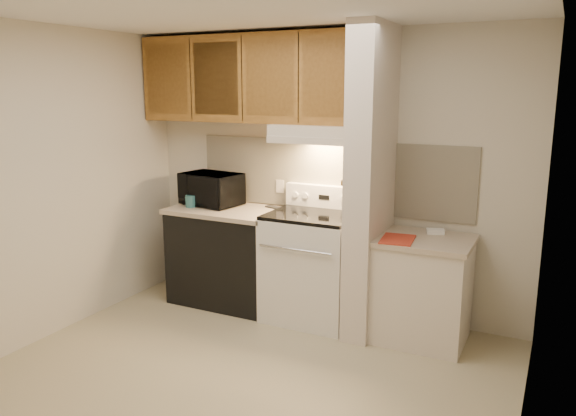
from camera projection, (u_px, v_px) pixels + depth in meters
The scene contains 50 objects.
floor at pixel (246, 375), 4.00m from camera, with size 3.60×3.60×0.00m, color tan.
ceiling at pixel (240, 7), 3.48m from camera, with size 3.60×3.60×0.00m, color white.
wall_back at pixel (329, 174), 5.05m from camera, with size 3.60×0.02×2.50m, color beige.
wall_left at pixel (51, 184), 4.52m from camera, with size 0.02×3.00×2.50m, color beige.
wall_right at pixel (536, 235), 2.96m from camera, with size 0.02×3.00×2.50m, color beige.
backsplash at pixel (328, 175), 5.04m from camera, with size 2.60×0.02×0.63m, color #FEF1CE.
range_body at pixel (312, 268), 4.92m from camera, with size 0.76×0.65×0.92m, color silver.
oven_window at pixel (297, 274), 4.63m from camera, with size 0.50×0.01×0.30m, color black.
oven_handle at pixel (295, 250), 4.55m from camera, with size 0.02×0.02×0.65m, color silver.
cooktop at pixel (313, 215), 4.82m from camera, with size 0.74×0.64×0.03m, color black.
range_backguard at pixel (326, 196), 5.04m from camera, with size 0.76×0.08×0.20m, color silver.
range_display at pixel (324, 197), 5.00m from camera, with size 0.10×0.01×0.04m, color black.
range_knob_left_outer at pixel (296, 195), 5.12m from camera, with size 0.05×0.05×0.02m, color silver.
range_knob_left_inner at pixel (305, 196), 5.08m from camera, with size 0.05×0.05×0.02m, color silver.
range_knob_right_inner at pixel (343, 199), 4.92m from camera, with size 0.05×0.05×0.02m, color silver.
range_knob_right_outer at pixel (353, 200), 4.88m from camera, with size 0.05×0.05×0.02m, color silver.
dishwasher_front at pixel (228, 257), 5.31m from camera, with size 1.00×0.63×0.87m, color black.
left_countertop at pixel (227, 210), 5.22m from camera, with size 1.04×0.67×0.04m, color tan.
spoon_rest at pixel (275, 208), 5.21m from camera, with size 0.20×0.06×0.01m, color black.
teal_jar at pixel (191, 201), 5.26m from camera, with size 0.10×0.10×0.11m, color #2D6568.
outlet at pixel (280, 186), 5.27m from camera, with size 0.08×0.01×0.12m, color beige.
microwave at pixel (211, 189), 5.34m from camera, with size 0.55×0.37×0.30m, color black.
partition_pillar at pixel (371, 184), 4.52m from camera, with size 0.22×0.70×2.50m, color beige.
pillar_trim at pixel (357, 177), 4.56m from camera, with size 0.01×0.70×0.04m, color olive.
knife_strip at pixel (354, 175), 4.52m from camera, with size 0.02×0.42×0.04m, color black.
knife_blade_a at pixel (346, 190), 4.41m from camera, with size 0.01×0.04×0.16m, color silver.
knife_handle_a at pixel (346, 171), 4.38m from camera, with size 0.02×0.02×0.10m, color black.
knife_blade_b at pixel (349, 190), 4.47m from camera, with size 0.01×0.04×0.18m, color silver.
knife_handle_b at pixel (350, 170), 4.45m from camera, with size 0.02×0.02×0.10m, color black.
knife_blade_c at pixel (353, 189), 4.55m from camera, with size 0.01×0.04×0.20m, color silver.
knife_handle_c at pixel (353, 169), 4.51m from camera, with size 0.02×0.02×0.10m, color black.
knife_blade_d at pixel (356, 185), 4.62m from camera, with size 0.01×0.04×0.16m, color silver.
knife_handle_d at pixel (357, 167), 4.59m from camera, with size 0.02×0.02×0.10m, color black.
knife_blade_e at pixel (359, 185), 4.68m from camera, with size 0.01×0.04×0.18m, color silver.
knife_handle_e at pixel (360, 166), 4.65m from camera, with size 0.02×0.02×0.10m, color black.
oven_mitt at pixel (362, 187), 4.74m from camera, with size 0.03×0.10×0.24m, color gray.
right_cab_base at pixel (422, 292), 4.50m from camera, with size 0.70×0.60×0.81m, color beige.
right_countertop at pixel (425, 241), 4.41m from camera, with size 0.74×0.64×0.04m, color tan.
red_folder at pixel (398, 239), 4.35m from camera, with size 0.24×0.33×0.01m, color #AD2F1C.
white_box at pixel (435, 231), 4.54m from camera, with size 0.14×0.09×0.04m, color white.
range_hood at pixel (319, 134), 4.78m from camera, with size 0.78×0.44×0.15m, color beige.
hood_lip at pixel (309, 141), 4.61m from camera, with size 0.78×0.04×0.06m, color beige.
upper_cabinets at pixel (251, 79), 5.02m from camera, with size 2.18×0.33×0.77m, color olive.
cab_door_a at pixel (167, 79), 5.24m from camera, with size 0.46×0.01×0.63m, color olive.
cab_gap_a at pixel (191, 79), 5.12m from camera, with size 0.01×0.01×0.73m, color black.
cab_door_b at pixel (216, 79), 5.00m from camera, with size 0.46×0.01×0.63m, color olive.
cab_gap_b at pixel (242, 79), 4.88m from camera, with size 0.01×0.01×0.73m, color black.
cab_door_c at pixel (270, 78), 4.76m from camera, with size 0.46×0.01×0.63m, color olive.
cab_gap_c at pixel (299, 78), 4.65m from camera, with size 0.01×0.01×0.73m, color black.
cab_door_d at pixel (329, 78), 4.53m from camera, with size 0.46×0.01×0.63m, color olive.
Camera 1 is at (1.90, -3.15, 2.01)m, focal length 35.00 mm.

